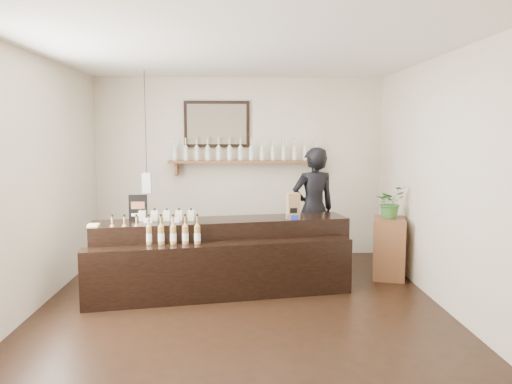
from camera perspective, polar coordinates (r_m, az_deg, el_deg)
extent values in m
plane|color=black|center=(5.73, -1.72, -13.01)|extent=(5.00, 5.00, 0.00)
plane|color=beige|center=(7.91, -1.91, 2.82)|extent=(4.50, 0.00, 4.50)
plane|color=beige|center=(2.94, -1.42, -3.65)|extent=(4.50, 0.00, 4.50)
plane|color=beige|center=(5.85, -24.38, 0.89)|extent=(0.00, 5.00, 5.00)
plane|color=beige|center=(5.88, 20.72, 1.08)|extent=(0.00, 5.00, 5.00)
plane|color=white|center=(5.46, -1.83, 15.84)|extent=(5.00, 5.00, 0.00)
cube|color=brown|center=(7.78, -1.17, 3.50)|extent=(2.40, 0.25, 0.04)
cube|color=brown|center=(7.87, -9.06, 2.58)|extent=(0.04, 0.20, 0.20)
cube|color=brown|center=(7.91, 6.69, 2.63)|extent=(0.04, 0.20, 0.20)
cube|color=black|center=(7.87, -4.50, 7.74)|extent=(1.02, 0.04, 0.72)
cube|color=#403529|center=(7.85, -4.50, 7.74)|extent=(0.92, 0.01, 0.62)
cube|color=white|center=(7.14, -12.36, 1.05)|extent=(0.12, 0.12, 0.28)
cylinder|color=black|center=(7.11, -12.53, 7.84)|extent=(0.01, 0.01, 1.41)
cylinder|color=silver|center=(7.83, -9.27, 4.33)|extent=(0.07, 0.07, 0.20)
cone|color=silver|center=(7.82, -9.28, 5.25)|extent=(0.07, 0.07, 0.05)
cylinder|color=silver|center=(7.82, -9.29, 5.69)|extent=(0.02, 0.02, 0.07)
cylinder|color=gold|center=(7.82, -9.30, 6.04)|extent=(0.03, 0.03, 0.02)
cylinder|color=white|center=(7.83, -9.26, 4.18)|extent=(0.07, 0.07, 0.09)
cylinder|color=silver|center=(7.81, -8.03, 4.34)|extent=(0.07, 0.07, 0.20)
cone|color=silver|center=(7.81, -8.05, 5.27)|extent=(0.07, 0.07, 0.05)
cylinder|color=silver|center=(7.80, -8.05, 5.71)|extent=(0.02, 0.02, 0.07)
cylinder|color=gold|center=(7.80, -8.06, 6.06)|extent=(0.03, 0.03, 0.02)
cylinder|color=white|center=(7.81, -8.03, 4.19)|extent=(0.07, 0.07, 0.09)
cylinder|color=silver|center=(7.79, -6.79, 4.36)|extent=(0.07, 0.07, 0.20)
cone|color=silver|center=(7.79, -6.80, 5.29)|extent=(0.07, 0.07, 0.05)
cylinder|color=silver|center=(7.79, -6.81, 5.73)|extent=(0.02, 0.02, 0.07)
cylinder|color=gold|center=(7.79, -6.81, 6.08)|extent=(0.03, 0.03, 0.02)
cylinder|color=white|center=(7.79, -6.79, 4.21)|extent=(0.07, 0.07, 0.09)
cylinder|color=silver|center=(7.78, -5.55, 4.37)|extent=(0.07, 0.07, 0.20)
cone|color=silver|center=(7.78, -5.56, 5.30)|extent=(0.07, 0.07, 0.05)
cylinder|color=silver|center=(7.78, -5.56, 5.74)|extent=(0.02, 0.02, 0.07)
cylinder|color=gold|center=(7.78, -5.56, 6.09)|extent=(0.03, 0.03, 0.02)
cylinder|color=white|center=(7.78, -5.54, 4.22)|extent=(0.07, 0.07, 0.09)
cylinder|color=silver|center=(7.77, -4.30, 4.38)|extent=(0.07, 0.07, 0.20)
cone|color=silver|center=(7.77, -4.30, 5.31)|extent=(0.07, 0.07, 0.05)
cylinder|color=silver|center=(7.77, -4.31, 5.76)|extent=(0.02, 0.02, 0.07)
cylinder|color=gold|center=(7.77, -4.31, 6.10)|extent=(0.03, 0.03, 0.02)
cylinder|color=white|center=(7.78, -4.30, 4.23)|extent=(0.07, 0.07, 0.09)
cylinder|color=silver|center=(7.77, -3.05, 4.39)|extent=(0.07, 0.07, 0.20)
cone|color=silver|center=(7.77, -3.05, 5.32)|extent=(0.07, 0.07, 0.05)
cylinder|color=silver|center=(7.76, -3.05, 5.76)|extent=(0.02, 0.02, 0.07)
cylinder|color=gold|center=(7.76, -3.06, 6.11)|extent=(0.03, 0.03, 0.02)
cylinder|color=white|center=(7.77, -3.04, 4.23)|extent=(0.07, 0.07, 0.09)
cylinder|color=silver|center=(7.77, -1.79, 4.39)|extent=(0.07, 0.07, 0.20)
cone|color=silver|center=(7.77, -1.80, 5.33)|extent=(0.07, 0.07, 0.05)
cylinder|color=silver|center=(7.76, -1.80, 5.77)|extent=(0.02, 0.02, 0.07)
cylinder|color=gold|center=(7.76, -1.80, 6.12)|extent=(0.03, 0.03, 0.02)
cylinder|color=white|center=(7.77, -1.79, 4.24)|extent=(0.07, 0.07, 0.09)
cylinder|color=silver|center=(7.77, -0.54, 4.39)|extent=(0.07, 0.07, 0.20)
cone|color=silver|center=(7.77, -0.54, 5.33)|extent=(0.07, 0.07, 0.05)
cylinder|color=silver|center=(7.77, -0.54, 5.77)|extent=(0.02, 0.02, 0.07)
cylinder|color=gold|center=(7.77, -0.54, 6.12)|extent=(0.03, 0.03, 0.02)
cylinder|color=white|center=(7.77, -0.54, 4.24)|extent=(0.07, 0.07, 0.09)
cylinder|color=silver|center=(7.78, 0.71, 4.40)|extent=(0.07, 0.07, 0.20)
cone|color=silver|center=(7.78, 0.71, 5.33)|extent=(0.07, 0.07, 0.05)
cylinder|color=silver|center=(7.77, 0.71, 5.77)|extent=(0.02, 0.02, 0.07)
cylinder|color=gold|center=(7.77, 0.71, 6.12)|extent=(0.03, 0.03, 0.02)
cylinder|color=white|center=(7.78, 0.71, 4.25)|extent=(0.07, 0.07, 0.09)
cylinder|color=silver|center=(7.79, 1.95, 4.40)|extent=(0.07, 0.07, 0.20)
cone|color=silver|center=(7.79, 1.96, 5.33)|extent=(0.07, 0.07, 0.05)
cylinder|color=silver|center=(7.78, 1.96, 5.77)|extent=(0.02, 0.02, 0.07)
cylinder|color=gold|center=(7.78, 1.96, 6.12)|extent=(0.03, 0.03, 0.02)
cylinder|color=white|center=(7.79, 1.95, 4.25)|extent=(0.07, 0.07, 0.09)
cylinder|color=silver|center=(7.80, 3.20, 4.39)|extent=(0.07, 0.07, 0.20)
cone|color=silver|center=(7.80, 3.20, 5.33)|extent=(0.07, 0.07, 0.05)
cylinder|color=silver|center=(7.80, 3.21, 5.77)|extent=(0.02, 0.02, 0.07)
cylinder|color=gold|center=(7.80, 3.21, 6.11)|extent=(0.03, 0.03, 0.02)
cylinder|color=white|center=(7.80, 3.20, 4.24)|extent=(0.07, 0.07, 0.09)
cylinder|color=silver|center=(7.82, 4.44, 4.39)|extent=(0.07, 0.07, 0.20)
cone|color=silver|center=(7.82, 4.44, 5.32)|extent=(0.07, 0.07, 0.05)
cylinder|color=silver|center=(7.82, 4.45, 5.76)|extent=(0.02, 0.02, 0.07)
cylinder|color=gold|center=(7.82, 4.45, 6.10)|extent=(0.03, 0.03, 0.02)
cylinder|color=white|center=(7.82, 4.43, 4.24)|extent=(0.07, 0.07, 0.09)
cylinder|color=silver|center=(7.84, 5.67, 4.38)|extent=(0.07, 0.07, 0.20)
cone|color=silver|center=(7.84, 5.68, 5.31)|extent=(0.07, 0.07, 0.05)
cylinder|color=silver|center=(7.84, 5.68, 5.75)|extent=(0.02, 0.02, 0.07)
cylinder|color=gold|center=(7.84, 5.69, 6.09)|extent=(0.03, 0.03, 0.02)
cylinder|color=white|center=(7.84, 5.67, 4.23)|extent=(0.07, 0.07, 0.09)
cylinder|color=silver|center=(7.87, 6.89, 4.37)|extent=(0.07, 0.07, 0.20)
cone|color=silver|center=(7.86, 6.90, 5.30)|extent=(0.07, 0.07, 0.05)
cylinder|color=silver|center=(7.86, 6.91, 5.74)|extent=(0.02, 0.02, 0.07)
cylinder|color=gold|center=(7.86, 6.92, 6.08)|extent=(0.03, 0.03, 0.02)
cylinder|color=white|center=(7.87, 6.89, 4.23)|extent=(0.07, 0.07, 0.09)
cube|color=black|center=(6.27, -3.84, -7.09)|extent=(3.19, 1.11, 0.88)
cube|color=black|center=(5.90, -3.95, -9.05)|extent=(3.14, 0.84, 0.66)
cube|color=white|center=(6.07, -12.25, -3.20)|extent=(0.10, 0.04, 0.05)
cube|color=white|center=(6.02, -9.21, -3.22)|extent=(0.10, 0.04, 0.05)
cube|color=#F6F797|center=(6.03, -18.03, -5.18)|extent=(0.12, 0.12, 0.12)
cube|color=#F6F797|center=(6.01, -18.07, -4.06)|extent=(0.12, 0.12, 0.12)
cube|color=silver|center=(6.23, -12.84, -2.65)|extent=(0.08, 0.08, 0.13)
cube|color=beige|center=(6.19, -12.91, -2.72)|extent=(0.07, 0.00, 0.06)
cylinder|color=black|center=(6.22, -12.86, -1.97)|extent=(0.02, 0.02, 0.03)
cube|color=silver|center=(6.21, -11.50, -2.66)|extent=(0.08, 0.08, 0.13)
cube|color=beige|center=(6.17, -11.56, -2.72)|extent=(0.07, 0.00, 0.06)
cylinder|color=black|center=(6.20, -11.51, -1.98)|extent=(0.02, 0.02, 0.03)
cube|color=silver|center=(6.19, -10.15, -2.66)|extent=(0.08, 0.08, 0.13)
cube|color=beige|center=(6.15, -10.20, -2.73)|extent=(0.07, 0.00, 0.06)
cylinder|color=black|center=(6.18, -10.16, -1.98)|extent=(0.02, 0.02, 0.03)
cube|color=silver|center=(6.17, -8.79, -2.67)|extent=(0.08, 0.08, 0.13)
cube|color=beige|center=(6.13, -8.83, -2.73)|extent=(0.07, 0.00, 0.06)
cylinder|color=black|center=(6.16, -8.80, -1.98)|extent=(0.02, 0.02, 0.03)
cube|color=silver|center=(6.15, -7.42, -2.67)|extent=(0.08, 0.08, 0.13)
cube|color=beige|center=(6.11, -7.45, -2.73)|extent=(0.07, 0.00, 0.06)
cylinder|color=black|center=(6.14, -7.43, -1.98)|extent=(0.02, 0.02, 0.03)
cylinder|color=#A27437|center=(5.97, -16.07, -4.82)|extent=(0.07, 0.07, 0.20)
cone|color=#A27437|center=(5.95, -16.11, -3.62)|extent=(0.07, 0.07, 0.05)
cylinder|color=#A27437|center=(5.94, -16.13, -3.05)|extent=(0.02, 0.02, 0.07)
cylinder|color=black|center=(5.93, -16.14, -2.60)|extent=(0.03, 0.03, 0.02)
cylinder|color=white|center=(5.97, -16.07, -5.01)|extent=(0.07, 0.07, 0.09)
cylinder|color=#A27437|center=(5.94, -14.77, -4.84)|extent=(0.07, 0.07, 0.20)
cone|color=#A27437|center=(5.91, -14.81, -3.64)|extent=(0.07, 0.07, 0.05)
cylinder|color=#A27437|center=(5.90, -14.82, -3.06)|extent=(0.02, 0.02, 0.07)
cylinder|color=black|center=(5.90, -14.84, -2.61)|extent=(0.03, 0.03, 0.02)
cylinder|color=white|center=(5.94, -14.76, -5.03)|extent=(0.07, 0.07, 0.09)
cylinder|color=#A27437|center=(5.91, -13.46, -4.86)|extent=(0.07, 0.07, 0.20)
cone|color=#A27437|center=(5.89, -13.49, -3.65)|extent=(0.07, 0.07, 0.05)
cylinder|color=#A27437|center=(5.87, -13.50, -3.07)|extent=(0.02, 0.02, 0.07)
cylinder|color=black|center=(5.87, -13.52, -2.62)|extent=(0.03, 0.03, 0.02)
cylinder|color=white|center=(5.91, -13.45, -5.05)|extent=(0.07, 0.07, 0.09)
cylinder|color=#A27437|center=(5.88, -12.13, -4.87)|extent=(0.07, 0.07, 0.20)
cone|color=#A27437|center=(5.86, -12.16, -3.66)|extent=(0.07, 0.07, 0.05)
cylinder|color=#A27437|center=(5.85, -12.17, -3.08)|extent=(0.02, 0.02, 0.07)
cylinder|color=black|center=(5.84, -12.18, -2.62)|extent=(0.03, 0.03, 0.02)
cylinder|color=white|center=(5.89, -12.12, -5.07)|extent=(0.07, 0.07, 0.09)
cylinder|color=#A27437|center=(5.86, -10.79, -4.89)|extent=(0.07, 0.07, 0.20)
cone|color=#A27437|center=(5.84, -10.82, -3.67)|extent=(0.07, 0.07, 0.05)
cylinder|color=#A27437|center=(5.83, -10.83, -3.08)|extent=(0.02, 0.02, 0.07)
cylinder|color=black|center=(5.82, -10.84, -2.63)|extent=(0.03, 0.03, 0.02)
cylinder|color=white|center=(5.86, -10.79, -5.08)|extent=(0.07, 0.07, 0.09)
cylinder|color=#A27437|center=(5.84, -9.44, -4.90)|extent=(0.07, 0.07, 0.20)
cone|color=#A27437|center=(5.82, -9.47, -3.67)|extent=(0.07, 0.07, 0.05)
cylinder|color=#A27437|center=(5.81, -9.48, -3.09)|extent=(0.02, 0.02, 0.07)
cylinder|color=black|center=(5.80, -9.49, -2.63)|extent=(0.03, 0.03, 0.02)
cylinder|color=white|center=(5.85, -9.44, -5.09)|extent=(0.07, 0.07, 0.09)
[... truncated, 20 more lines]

